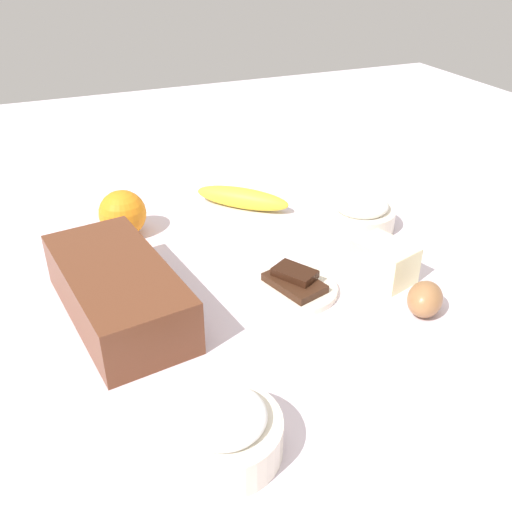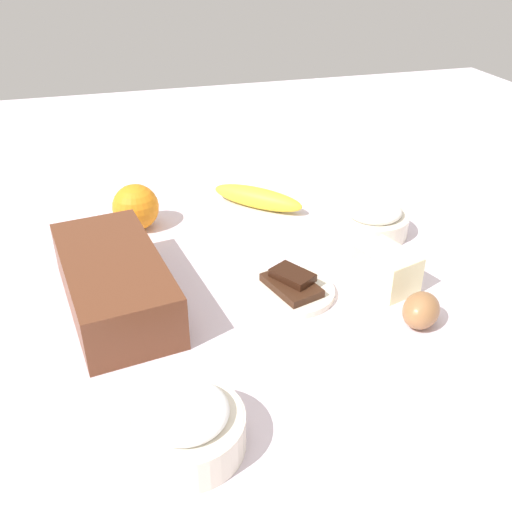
# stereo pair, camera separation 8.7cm
# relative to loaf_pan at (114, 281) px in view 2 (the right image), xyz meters

# --- Properties ---
(ground_plane) EXTENTS (2.40, 2.40, 0.02)m
(ground_plane) POSITION_rel_loaf_pan_xyz_m (0.01, -0.21, -0.05)
(ground_plane) COLOR silver
(loaf_pan) EXTENTS (0.30, 0.17, 0.08)m
(loaf_pan) POSITION_rel_loaf_pan_xyz_m (0.00, 0.00, 0.00)
(loaf_pan) COLOR brown
(loaf_pan) RESTS_ON ground_plane
(flour_bowl) EXTENTS (0.13, 0.13, 0.06)m
(flour_bowl) POSITION_rel_loaf_pan_xyz_m (0.10, -0.45, -0.01)
(flour_bowl) COLOR silver
(flour_bowl) RESTS_ON ground_plane
(sugar_bowl) EXTENTS (0.12, 0.12, 0.07)m
(sugar_bowl) POSITION_rel_loaf_pan_xyz_m (-0.28, -0.05, -0.01)
(sugar_bowl) COLOR silver
(sugar_bowl) RESTS_ON ground_plane
(banana) EXTENTS (0.16, 0.17, 0.04)m
(banana) POSITION_rel_loaf_pan_xyz_m (0.26, -0.29, -0.02)
(banana) COLOR yellow
(banana) RESTS_ON ground_plane
(orange_fruit) EXTENTS (0.08, 0.08, 0.08)m
(orange_fruit) POSITION_rel_loaf_pan_xyz_m (0.24, -0.05, -0.00)
(orange_fruit) COLOR orange
(orange_fruit) RESTS_ON ground_plane
(butter_block) EXTENTS (0.10, 0.09, 0.06)m
(butter_block) POSITION_rel_loaf_pan_xyz_m (-0.06, -0.40, -0.01)
(butter_block) COLOR #F4EDB2
(butter_block) RESTS_ON ground_plane
(egg_beside_bowl) EXTENTS (0.08, 0.08, 0.05)m
(egg_beside_bowl) POSITION_rel_loaf_pan_xyz_m (-0.16, -0.40, -0.02)
(egg_beside_bowl) COLOR #9B683F
(egg_beside_bowl) RESTS_ON ground_plane
(chocolate_plate) EXTENTS (0.13, 0.13, 0.03)m
(chocolate_plate) POSITION_rel_loaf_pan_xyz_m (-0.04, -0.25, -0.03)
(chocolate_plate) COLOR silver
(chocolate_plate) RESTS_ON ground_plane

